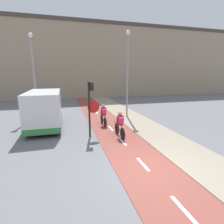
{
  "coord_description": "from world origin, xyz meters",
  "views": [
    {
      "loc": [
        -2.9,
        -5.34,
        3.54
      ],
      "look_at": [
        0.0,
        5.16,
        1.2
      ],
      "focal_mm": 28.0,
      "sensor_mm": 36.0,
      "label": 1
    }
  ],
  "objects_px": {
    "cyclist_near": "(120,125)",
    "street_lamp_far": "(33,67)",
    "street_lamp_sidewalk": "(128,66)",
    "cyclist_far": "(104,115)",
    "van": "(45,110)",
    "traffic_light_pole": "(91,103)"
  },
  "relations": [
    {
      "from": "van",
      "to": "street_lamp_far",
      "type": "bearing_deg",
      "value": 105.76
    },
    {
      "from": "street_lamp_sidewalk",
      "to": "cyclist_far",
      "type": "xyz_separation_m",
      "value": [
        -2.51,
        -2.08,
        -3.52
      ]
    },
    {
      "from": "traffic_light_pole",
      "to": "van",
      "type": "xyz_separation_m",
      "value": [
        -2.71,
        2.67,
        -0.75
      ]
    },
    {
      "from": "street_lamp_sidewalk",
      "to": "van",
      "type": "distance_m",
      "value": 7.26
    },
    {
      "from": "traffic_light_pole",
      "to": "street_lamp_far",
      "type": "distance_m",
      "value": 7.57
    },
    {
      "from": "traffic_light_pole",
      "to": "van",
      "type": "relative_size",
      "value": 0.66
    },
    {
      "from": "street_lamp_far",
      "to": "van",
      "type": "height_order",
      "value": "street_lamp_far"
    },
    {
      "from": "traffic_light_pole",
      "to": "street_lamp_sidewalk",
      "type": "xyz_separation_m",
      "value": [
        3.72,
        4.19,
        2.27
      ]
    },
    {
      "from": "cyclist_near",
      "to": "street_lamp_far",
      "type": "bearing_deg",
      "value": 128.34
    },
    {
      "from": "traffic_light_pole",
      "to": "cyclist_near",
      "type": "xyz_separation_m",
      "value": [
        1.59,
        -0.47,
        -1.25
      ]
    },
    {
      "from": "van",
      "to": "cyclist_far",
      "type": "bearing_deg",
      "value": -8.18
    },
    {
      "from": "cyclist_near",
      "to": "van",
      "type": "xyz_separation_m",
      "value": [
        -4.3,
        3.15,
        0.5
      ]
    },
    {
      "from": "street_lamp_sidewalk",
      "to": "cyclist_far",
      "type": "height_order",
      "value": "street_lamp_sidewalk"
    },
    {
      "from": "street_lamp_sidewalk",
      "to": "cyclist_far",
      "type": "distance_m",
      "value": 4.8
    },
    {
      "from": "street_lamp_sidewalk",
      "to": "cyclist_near",
      "type": "distance_m",
      "value": 6.22
    },
    {
      "from": "traffic_light_pole",
      "to": "street_lamp_sidewalk",
      "type": "height_order",
      "value": "street_lamp_sidewalk"
    },
    {
      "from": "traffic_light_pole",
      "to": "cyclist_far",
      "type": "distance_m",
      "value": 2.73
    },
    {
      "from": "cyclist_near",
      "to": "cyclist_far",
      "type": "distance_m",
      "value": 2.61
    },
    {
      "from": "street_lamp_sidewalk",
      "to": "cyclist_near",
      "type": "bearing_deg",
      "value": -114.58
    },
    {
      "from": "street_lamp_far",
      "to": "street_lamp_sidewalk",
      "type": "height_order",
      "value": "street_lamp_sidewalk"
    },
    {
      "from": "cyclist_far",
      "to": "van",
      "type": "distance_m",
      "value": 3.99
    },
    {
      "from": "cyclist_far",
      "to": "cyclist_near",
      "type": "bearing_deg",
      "value": -81.61
    }
  ]
}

